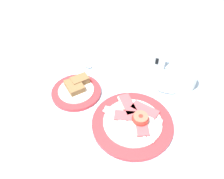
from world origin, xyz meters
The scene contains 7 objects.
ground_plane centered at (0.00, 0.00, 0.00)m, with size 3.00×3.00×0.00m, color #A3BCD1.
breakfast_plate centered at (0.09, 0.01, 0.01)m, with size 0.25×0.25×0.04m.
bread_plate centered at (-0.14, 0.04, 0.01)m, with size 0.17×0.17×0.04m.
sugar_cup centered at (0.18, 0.24, 0.03)m, with size 0.09×0.09×0.07m.
number_card centered at (0.07, 0.30, 0.04)m, with size 0.06×0.05×0.07m.
teaspoon_by_saucer centered at (-0.17, 0.18, 0.01)m, with size 0.19×0.07×0.01m.
teaspoon_near_cup centered at (0.11, 0.18, 0.01)m, with size 0.19×0.04×0.01m.
Camera 1 is at (0.20, -0.38, 0.56)m, focal length 35.00 mm.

